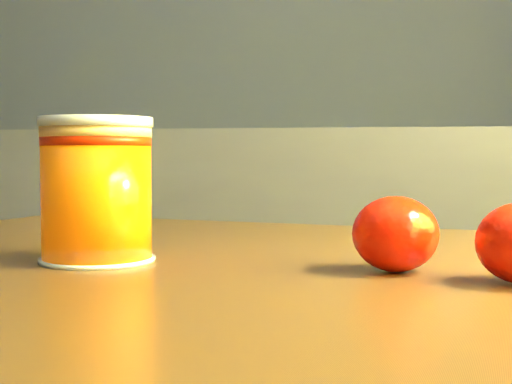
# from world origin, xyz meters

# --- Properties ---
(kitchen_counter) EXTENTS (3.15, 0.60, 0.90)m
(kitchen_counter) POSITION_xyz_m (0.00, 1.45, 0.45)
(kitchen_counter) COLOR #4B4A4F
(kitchen_counter) RESTS_ON ground
(juice_glass) EXTENTS (0.09, 0.09, 0.11)m
(juice_glass) POSITION_xyz_m (0.73, 0.27, 0.82)
(juice_glass) COLOR #FE6705
(juice_glass) RESTS_ON table
(orange_front) EXTENTS (0.08, 0.08, 0.05)m
(orange_front) POSITION_xyz_m (0.96, 0.26, 0.79)
(orange_front) COLOR #FF1D05
(orange_front) RESTS_ON table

